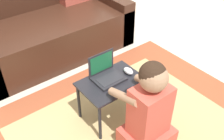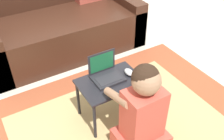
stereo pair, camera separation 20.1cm
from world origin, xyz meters
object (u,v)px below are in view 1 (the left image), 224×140
(computer_mouse, at_px, (128,71))
(couch, at_px, (49,28))
(person_seated, at_px, (149,113))
(laptop, at_px, (107,75))
(laptop_desk, at_px, (111,87))

(computer_mouse, bearing_deg, couch, 93.55)
(person_seated, bearing_deg, laptop, 93.24)
(couch, bearing_deg, computer_mouse, -86.45)
(laptop_desk, bearing_deg, person_seated, -87.06)
(laptop, bearing_deg, computer_mouse, -16.37)
(couch, relative_size, computer_mouse, 17.82)
(laptop, bearing_deg, couch, 85.30)
(computer_mouse, relative_size, person_seated, 0.13)
(laptop, height_order, person_seated, person_seated)
(couch, bearing_deg, person_seated, -92.56)
(laptop, relative_size, computer_mouse, 2.45)
(laptop_desk, height_order, computer_mouse, computer_mouse)
(couch, distance_m, laptop_desk, 1.24)
(couch, xyz_separation_m, person_seated, (-0.07, -1.63, 0.07))
(laptop_desk, height_order, laptop, laptop)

